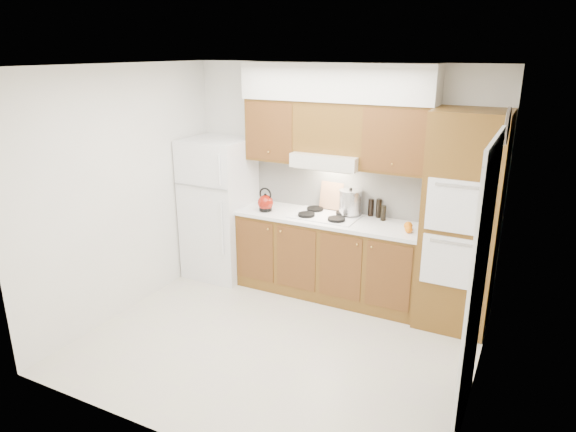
{
  "coord_description": "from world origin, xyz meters",
  "views": [
    {
      "loc": [
        2.07,
        -3.88,
        2.73
      ],
      "look_at": [
        -0.11,
        0.45,
        1.15
      ],
      "focal_mm": 32.0,
      "sensor_mm": 36.0,
      "label": 1
    }
  ],
  "objects_px": {
    "oven_cabinet": "(461,222)",
    "kettle": "(265,203)",
    "stock_pot": "(350,202)",
    "fridge": "(220,208)"
  },
  "relations": [
    {
      "from": "oven_cabinet",
      "to": "kettle",
      "type": "height_order",
      "value": "oven_cabinet"
    },
    {
      "from": "oven_cabinet",
      "to": "stock_pot",
      "type": "xyz_separation_m",
      "value": [
        -1.23,
        0.17,
        0.0
      ]
    },
    {
      "from": "kettle",
      "to": "stock_pot",
      "type": "xyz_separation_m",
      "value": [
        0.93,
        0.28,
        0.06
      ]
    },
    {
      "from": "fridge",
      "to": "oven_cabinet",
      "type": "xyz_separation_m",
      "value": [
        2.85,
        0.03,
        0.24
      ]
    },
    {
      "from": "oven_cabinet",
      "to": "stock_pot",
      "type": "height_order",
      "value": "oven_cabinet"
    },
    {
      "from": "fridge",
      "to": "kettle",
      "type": "relative_size",
      "value": 9.42
    },
    {
      "from": "stock_pot",
      "to": "kettle",
      "type": "bearing_deg",
      "value": -163.59
    },
    {
      "from": "fridge",
      "to": "stock_pot",
      "type": "xyz_separation_m",
      "value": [
        1.62,
        0.21,
        0.24
      ]
    },
    {
      "from": "oven_cabinet",
      "to": "kettle",
      "type": "distance_m",
      "value": 2.16
    },
    {
      "from": "oven_cabinet",
      "to": "kettle",
      "type": "xyz_separation_m",
      "value": [
        -2.16,
        -0.1,
        -0.06
      ]
    }
  ]
}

